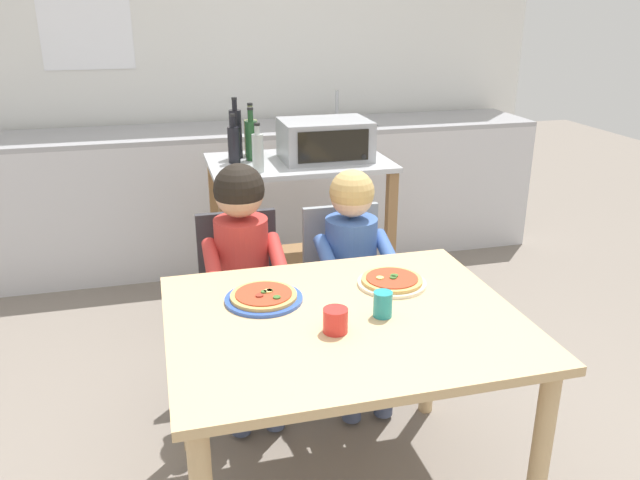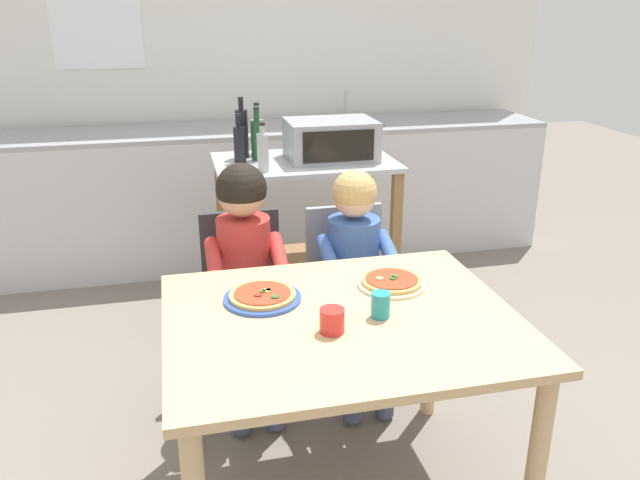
{
  "view_description": "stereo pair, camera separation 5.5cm",
  "coord_description": "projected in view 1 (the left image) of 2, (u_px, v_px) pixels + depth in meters",
  "views": [
    {
      "loc": [
        -0.54,
        -1.73,
        1.66
      ],
      "look_at": [
        0.0,
        0.3,
        0.87
      ],
      "focal_mm": 35.72,
      "sensor_mm": 36.0,
      "label": 1
    },
    {
      "loc": [
        -0.48,
        -1.75,
        1.66
      ],
      "look_at": [
        0.0,
        0.3,
        0.87
      ],
      "focal_mm": 35.72,
      "sensor_mm": 36.0,
      "label": 2
    }
  ],
  "objects": [
    {
      "name": "ground_plane",
      "position": [
        281.0,
        346.0,
        3.27
      ],
      "size": [
        10.92,
        10.92,
        0.0
      ],
      "primitive_type": "plane",
      "color": "slate"
    },
    {
      "name": "back_wall_tiled",
      "position": [
        226.0,
        50.0,
        4.33
      ],
      "size": [
        4.44,
        0.14,
        2.7
      ],
      "color": "white",
      "rests_on": "ground"
    },
    {
      "name": "kitchen_counter",
      "position": [
        241.0,
        194.0,
        4.28
      ],
      "size": [
        4.0,
        0.6,
        1.09
      ],
      "color": "silver",
      "rests_on": "ground"
    },
    {
      "name": "kitchen_island_cart",
      "position": [
        299.0,
        215.0,
        3.41
      ],
      "size": [
        0.93,
        0.59,
        0.89
      ],
      "color": "#B7BABF",
      "rests_on": "ground"
    },
    {
      "name": "toaster_oven",
      "position": [
        325.0,
        140.0,
        3.29
      ],
      "size": [
        0.45,
        0.33,
        0.2
      ],
      "color": "#999BA0",
      "rests_on": "kitchen_island_cart"
    },
    {
      "name": "bottle_dark_olive_oil",
      "position": [
        258.0,
        152.0,
        3.04
      ],
      "size": [
        0.06,
        0.06,
        0.24
      ],
      "color": "#ADB7B2",
      "rests_on": "kitchen_island_cart"
    },
    {
      "name": "bottle_tall_green_wine",
      "position": [
        251.0,
        136.0,
        3.4
      ],
      "size": [
        0.07,
        0.07,
        0.27
      ],
      "color": "olive",
      "rests_on": "kitchen_island_cart"
    },
    {
      "name": "bottle_squat_spirits",
      "position": [
        236.0,
        133.0,
        3.31
      ],
      "size": [
        0.06,
        0.06,
        0.31
      ],
      "color": "black",
      "rests_on": "kitchen_island_cart"
    },
    {
      "name": "bottle_brown_beer",
      "position": [
        234.0,
        144.0,
        3.22
      ],
      "size": [
        0.06,
        0.06,
        0.25
      ],
      "color": "black",
      "rests_on": "kitchen_island_cart"
    },
    {
      "name": "bottle_slim_sauce",
      "position": [
        251.0,
        139.0,
        3.27
      ],
      "size": [
        0.06,
        0.06,
        0.27
      ],
      "color": "#1E4723",
      "rests_on": "kitchen_island_cart"
    },
    {
      "name": "dining_table",
      "position": [
        344.0,
        344.0,
        2.06
      ],
      "size": [
        1.12,
        0.92,
        0.72
      ],
      "color": "tan",
      "rests_on": "ground"
    },
    {
      "name": "dining_chair_left",
      "position": [
        242.0,
        293.0,
        2.74
      ],
      "size": [
        0.36,
        0.36,
        0.81
      ],
      "color": "#333338",
      "rests_on": "ground"
    },
    {
      "name": "dining_chair_right",
      "position": [
        346.0,
        285.0,
        2.83
      ],
      "size": [
        0.36,
        0.36,
        0.81
      ],
      "color": "gray",
      "rests_on": "ground"
    },
    {
      "name": "child_in_red_shirt",
      "position": [
        244.0,
        259.0,
        2.57
      ],
      "size": [
        0.32,
        0.42,
        1.05
      ],
      "color": "#424C6B",
      "rests_on": "ground"
    },
    {
      "name": "child_in_blue_striped_shirt",
      "position": [
        355.0,
        260.0,
        2.66
      ],
      "size": [
        0.32,
        0.42,
        1.0
      ],
      "color": "#424C6B",
      "rests_on": "ground"
    },
    {
      "name": "pizza_plate_blue_rimmed",
      "position": [
        264.0,
        297.0,
        2.13
      ],
      "size": [
        0.26,
        0.26,
        0.03
      ],
      "color": "#3356B7",
      "rests_on": "dining_table"
    },
    {
      "name": "pizza_plate_cream",
      "position": [
        392.0,
        281.0,
        2.25
      ],
      "size": [
        0.24,
        0.24,
        0.03
      ],
      "color": "beige",
      "rests_on": "dining_table"
    },
    {
      "name": "drinking_cup_red",
      "position": [
        335.0,
        320.0,
        1.92
      ],
      "size": [
        0.08,
        0.08,
        0.08
      ],
      "primitive_type": "cylinder",
      "color": "red",
      "rests_on": "dining_table"
    },
    {
      "name": "drinking_cup_teal",
      "position": [
        383.0,
        304.0,
        2.01
      ],
      "size": [
        0.06,
        0.06,
        0.08
      ],
      "primitive_type": "cylinder",
      "color": "teal",
      "rests_on": "dining_table"
    }
  ]
}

